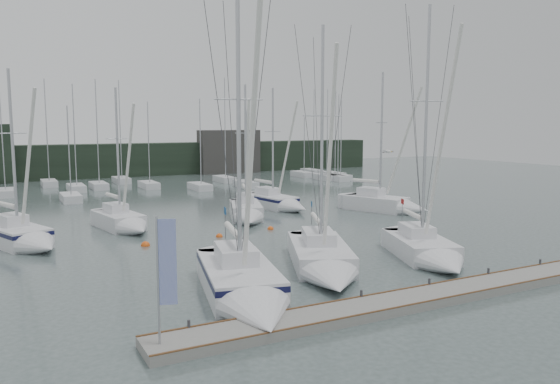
{
  "coord_description": "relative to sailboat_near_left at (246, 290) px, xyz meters",
  "views": [
    {
      "loc": [
        -16.15,
        -23.23,
        8.08
      ],
      "look_at": [
        -1.36,
        5.0,
        4.07
      ],
      "focal_mm": 35.0,
      "sensor_mm": 36.0,
      "label": 1
    }
  ],
  "objects": [
    {
      "name": "sailboat_mid_d",
      "position": [
        14.04,
        23.6,
        -0.06
      ],
      "size": [
        3.83,
        8.78,
        12.24
      ],
      "rotation": [
        0.0,
        0.0,
        0.15
      ],
      "color": "silver",
      "rests_on": "ground"
    },
    {
      "name": "mast_forest",
      "position": [
        10.67,
        46.26,
        -0.17
      ],
      "size": [
        55.7,
        25.64,
        14.38
      ],
      "color": "silver",
      "rests_on": "ground"
    },
    {
      "name": "far_building_right",
      "position": [
        24.48,
        61.49,
        2.84
      ],
      "size": [
        10.0,
        3.0,
        7.0
      ],
      "primitive_type": "cube",
      "color": "#3A3835",
      "rests_on": "ground"
    },
    {
      "name": "buoy_a",
      "position": [
        4.29,
        14.3,
        -0.66
      ],
      "size": [
        0.49,
        0.49,
        0.49
      ],
      "primitive_type": "sphere",
      "color": "#DE5213",
      "rests_on": "ground"
    },
    {
      "name": "seagull",
      "position": [
        8.03,
        0.23,
        6.01
      ],
      "size": [
        0.9,
        0.48,
        0.18
      ],
      "rotation": [
        0.0,
        0.0,
        0.4
      ],
      "color": "silver",
      "rests_on": "ground"
    },
    {
      "name": "buoy_b",
      "position": [
        8.81,
        15.11,
        -0.66
      ],
      "size": [
        0.48,
        0.48,
        0.48
      ],
      "primitive_type": "sphere",
      "color": "#DE5213",
      "rests_on": "ground"
    },
    {
      "name": "sailboat_near_left",
      "position": [
        0.0,
        0.0,
        0.0
      ],
      "size": [
        5.52,
        11.07,
        15.51
      ],
      "rotation": [
        0.0,
        0.0,
        -0.23
      ],
      "color": "silver",
      "rests_on": "ground"
    },
    {
      "name": "buoy_c",
      "position": [
        -1.12,
        13.88,
        -0.66
      ],
      "size": [
        0.6,
        0.6,
        0.6
      ],
      "primitive_type": "sphere",
      "color": "#DE5213",
      "rests_on": "ground"
    },
    {
      "name": "dock",
      "position": [
        6.48,
        -3.51,
        -0.46
      ],
      "size": [
        24.0,
        2.0,
        0.4
      ],
      "primitive_type": "cube",
      "color": "slate",
      "rests_on": "ground"
    },
    {
      "name": "sailboat_mid_e",
      "position": [
        22.29,
        17.35,
        -0.02
      ],
      "size": [
        5.64,
        8.55,
        13.58
      ],
      "rotation": [
        0.0,
        0.0,
        0.39
      ],
      "color": "silver",
      "rests_on": "ground"
    },
    {
      "name": "sailboat_mid_c",
      "position": [
        8.78,
        19.41,
        -0.06
      ],
      "size": [
        5.01,
        8.3,
        12.08
      ],
      "rotation": [
        0.0,
        0.0,
        -0.34
      ],
      "color": "silver",
      "rests_on": "ground"
    },
    {
      "name": "sailboat_mid_a",
      "position": [
        -8.24,
        16.9,
        -0.02
      ],
      "size": [
        5.31,
        8.32,
        12.42
      ],
      "rotation": [
        0.0,
        0.0,
        0.37
      ],
      "color": "silver",
      "rests_on": "ground"
    },
    {
      "name": "far_treeline",
      "position": [
        6.48,
        63.49,
        1.84
      ],
      "size": [
        90.0,
        4.0,
        5.0
      ],
      "primitive_type": "cube",
      "color": "black",
      "rests_on": "ground"
    },
    {
      "name": "sailboat_mid_b",
      "position": [
        -1.18,
        19.71,
        -0.09
      ],
      "size": [
        3.73,
        7.6,
        11.55
      ],
      "rotation": [
        0.0,
        0.0,
        0.18
      ],
      "color": "silver",
      "rests_on": "ground"
    },
    {
      "name": "sailboat_near_right",
      "position": [
        12.48,
        1.62,
        -0.1
      ],
      "size": [
        5.8,
        9.13,
        15.88
      ],
      "rotation": [
        0.0,
        0.0,
        -0.36
      ],
      "color": "silver",
      "rests_on": "ground"
    },
    {
      "name": "sailboat_near_center",
      "position": [
        5.78,
        2.46,
        -0.12
      ],
      "size": [
        7.1,
        10.89,
        14.5
      ],
      "rotation": [
        0.0,
        0.0,
        -0.42
      ],
      "color": "silver",
      "rests_on": "ground"
    },
    {
      "name": "dock_banner",
      "position": [
        -4.7,
        -3.64,
        2.43
      ],
      "size": [
        0.67,
        0.25,
        4.55
      ],
      "rotation": [
        0.0,
        0.0,
        -0.31
      ],
      "color": "#A9ABB1",
      "rests_on": "dock"
    },
    {
      "name": "ground",
      "position": [
        6.48,
        1.49,
        -0.66
      ],
      "size": [
        160.0,
        160.0,
        0.0
      ],
      "primitive_type": "plane",
      "color": "#43514F",
      "rests_on": "ground"
    }
  ]
}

